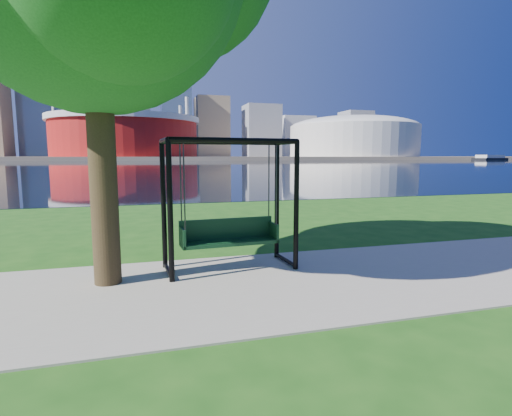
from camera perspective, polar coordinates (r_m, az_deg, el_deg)
name	(u,v)px	position (r m, az deg, el deg)	size (l,w,h in m)	color
ground	(260,276)	(7.59, 0.51, -9.72)	(900.00, 900.00, 0.00)	#1E5114
path	(268,284)	(7.13, 1.67, -10.74)	(120.00, 4.00, 0.03)	#9E937F
river	(149,165)	(108.99, -14.98, 5.99)	(900.00, 180.00, 0.02)	black
far_bank	(144,158)	(312.96, -15.72, 6.91)	(900.00, 228.00, 2.00)	#937F60
stadium	(126,135)	(242.38, -18.12, 9.88)	(83.00, 83.00, 32.00)	maroon
arena	(353,136)	(278.41, 13.74, 10.01)	(84.00, 84.00, 26.56)	beige
skyline	(136,112)	(328.08, -16.72, 12.99)	(392.00, 66.00, 96.50)	gray
swing	(229,207)	(7.82, -3.88, 0.09)	(2.57, 1.23, 2.56)	black
barge	(490,158)	(271.93, 30.48, 6.21)	(30.68, 18.11, 2.98)	black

